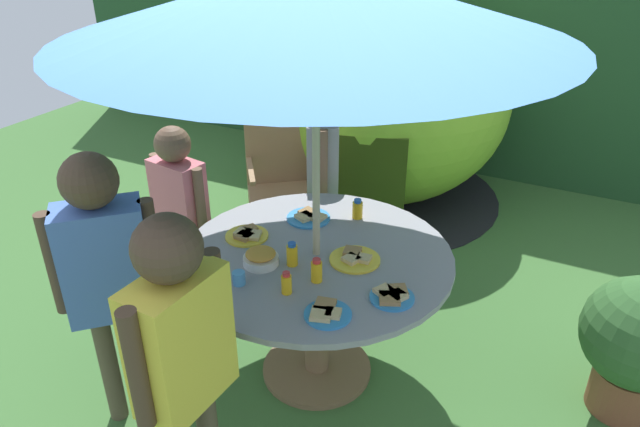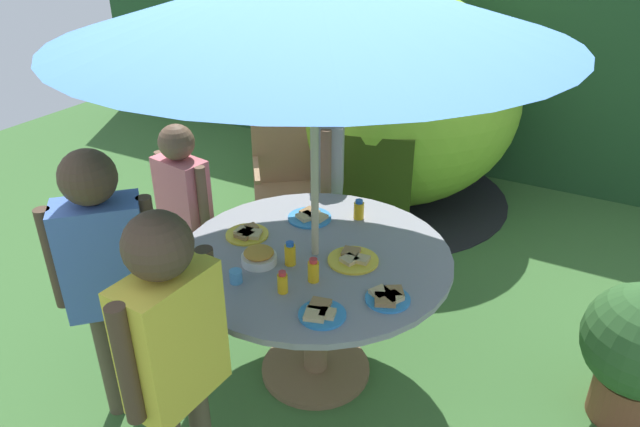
# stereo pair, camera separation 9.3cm
# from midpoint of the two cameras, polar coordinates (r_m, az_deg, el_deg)

# --- Properties ---
(ground_plane) EXTENTS (10.00, 10.00, 0.02)m
(ground_plane) POSITION_cam_midpoint_polar(r_m,az_deg,el_deg) (3.36, 0.40, -15.10)
(ground_plane) COLOR #3D6B33
(hedge_backdrop) EXTENTS (9.00, 0.70, 2.13)m
(hedge_backdrop) POSITION_cam_midpoint_polar(r_m,az_deg,el_deg) (5.79, 17.27, 14.71)
(hedge_backdrop) COLOR #234C28
(hedge_backdrop) RESTS_ON ground_plane
(garden_table) EXTENTS (1.35, 1.35, 0.76)m
(garden_table) POSITION_cam_midpoint_polar(r_m,az_deg,el_deg) (2.98, 0.44, -6.71)
(garden_table) COLOR brown
(garden_table) RESTS_ON ground_plane
(patio_umbrella) EXTENTS (2.13, 2.13, 2.09)m
(patio_umbrella) POSITION_cam_midpoint_polar(r_m,az_deg,el_deg) (2.47, 0.56, 20.01)
(patio_umbrella) COLOR #B7AD8C
(patio_umbrella) RESTS_ON ground_plane
(wooden_chair) EXTENTS (0.70, 0.69, 0.99)m
(wooden_chair) POSITION_cam_midpoint_polar(r_m,az_deg,el_deg) (4.22, -2.27, 3.72)
(wooden_chair) COLOR #93704C
(wooden_chair) RESTS_ON ground_plane
(dome_tent) EXTENTS (2.65, 2.65, 1.74)m
(dome_tent) POSITION_cam_midpoint_polar(r_m,az_deg,el_deg) (4.89, 7.18, 10.92)
(dome_tent) COLOR #8CC633
(dome_tent) RESTS_ON ground_plane
(potted_plant) EXTENTS (0.55, 0.55, 0.76)m
(potted_plant) POSITION_cam_midpoint_polar(r_m,az_deg,el_deg) (3.22, 29.48, -11.37)
(potted_plant) COLOR brown
(potted_plant) RESTS_ON ground_plane
(child_in_grey_shirt) EXTENTS (0.32, 0.42, 1.34)m
(child_in_grey_shirt) POSITION_cam_midpoint_polar(r_m,az_deg,el_deg) (3.72, 1.51, 5.44)
(child_in_grey_shirt) COLOR navy
(child_in_grey_shirt) RESTS_ON ground_plane
(child_in_pink_shirt) EXTENTS (0.41, 0.22, 1.21)m
(child_in_pink_shirt) POSITION_cam_midpoint_polar(r_m,az_deg,el_deg) (3.50, -12.46, 1.70)
(child_in_pink_shirt) COLOR navy
(child_in_pink_shirt) RESTS_ON ground_plane
(child_in_blue_shirt) EXTENTS (0.40, 0.40, 1.41)m
(child_in_blue_shirt) POSITION_cam_midpoint_polar(r_m,az_deg,el_deg) (2.75, -19.36, -4.08)
(child_in_blue_shirt) COLOR brown
(child_in_blue_shirt) RESTS_ON ground_plane
(child_in_yellow_shirt) EXTENTS (0.24, 0.48, 1.41)m
(child_in_yellow_shirt) POSITION_cam_midpoint_polar(r_m,az_deg,el_deg) (2.21, -13.03, -11.78)
(child_in_yellow_shirt) COLOR brown
(child_in_yellow_shirt) RESTS_ON ground_plane
(snack_bowl) EXTENTS (0.17, 0.17, 0.08)m
(snack_bowl) POSITION_cam_midpoint_polar(r_m,az_deg,el_deg) (2.81, -5.01, -4.19)
(snack_bowl) COLOR white
(snack_bowl) RESTS_ON garden_table
(plate_back_edge) EXTENTS (0.24, 0.24, 0.03)m
(plate_back_edge) POSITION_cam_midpoint_polar(r_m,az_deg,el_deg) (3.19, -0.13, -0.32)
(plate_back_edge) COLOR #338CD8
(plate_back_edge) RESTS_ON garden_table
(plate_far_right) EXTENTS (0.22, 0.22, 0.03)m
(plate_far_right) POSITION_cam_midpoint_polar(r_m,az_deg,el_deg) (3.05, -6.22, -1.96)
(plate_far_right) COLOR yellow
(plate_far_right) RESTS_ON garden_table
(plate_center_back) EXTENTS (0.20, 0.20, 0.03)m
(plate_center_back) POSITION_cam_midpoint_polar(r_m,az_deg,el_deg) (2.48, 1.20, -9.65)
(plate_center_back) COLOR #338CD8
(plate_center_back) RESTS_ON garden_table
(plate_mid_right) EXTENTS (0.25, 0.25, 0.03)m
(plate_mid_right) POSITION_cam_midpoint_polar(r_m,az_deg,el_deg) (2.83, 4.20, -4.44)
(plate_mid_right) COLOR yellow
(plate_mid_right) RESTS_ON garden_table
(plate_far_left) EXTENTS (0.20, 0.20, 0.03)m
(plate_far_left) POSITION_cam_midpoint_polar(r_m,az_deg,el_deg) (2.59, 7.65, -8.09)
(plate_far_left) COLOR #338CD8
(plate_far_left) RESTS_ON garden_table
(juice_bottle_near_left) EXTENTS (0.05, 0.05, 0.12)m
(juice_bottle_near_left) POSITION_cam_midpoint_polar(r_m,az_deg,el_deg) (2.78, -1.97, -3.97)
(juice_bottle_near_left) COLOR yellow
(juice_bottle_near_left) RESTS_ON garden_table
(juice_bottle_near_right) EXTENTS (0.05, 0.05, 0.11)m
(juice_bottle_near_right) POSITION_cam_midpoint_polar(r_m,az_deg,el_deg) (2.60, -2.63, -6.75)
(juice_bottle_near_right) COLOR yellow
(juice_bottle_near_right) RESTS_ON garden_table
(juice_bottle_center_front) EXTENTS (0.06, 0.06, 0.11)m
(juice_bottle_center_front) POSITION_cam_midpoint_polar(r_m,az_deg,el_deg) (3.19, 4.64, 0.35)
(juice_bottle_center_front) COLOR yellow
(juice_bottle_center_front) RESTS_ON garden_table
(juice_bottle_mid_left) EXTENTS (0.05, 0.05, 0.12)m
(juice_bottle_mid_left) POSITION_cam_midpoint_polar(r_m,az_deg,el_deg) (2.66, 0.36, -5.60)
(juice_bottle_mid_left) COLOR yellow
(juice_bottle_mid_left) RESTS_ON garden_table
(cup_near) EXTENTS (0.06, 0.06, 0.06)m
(cup_near) POSITION_cam_midpoint_polar(r_m,az_deg,el_deg) (2.69, -7.20, -6.10)
(cup_near) COLOR #4C99D8
(cup_near) RESTS_ON garden_table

